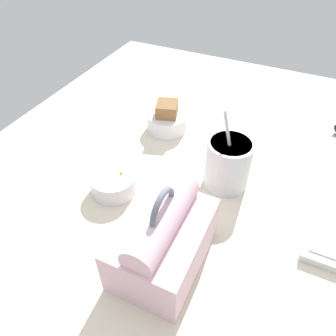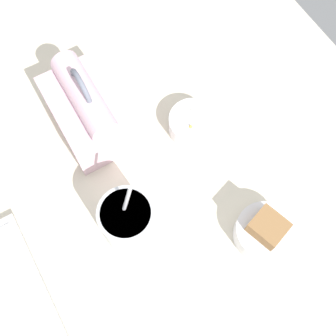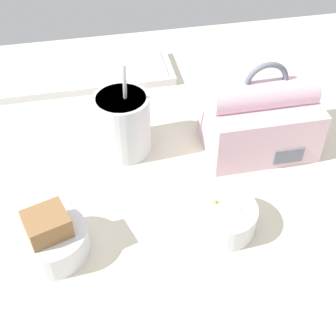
{
  "view_description": "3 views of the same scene",
  "coord_description": "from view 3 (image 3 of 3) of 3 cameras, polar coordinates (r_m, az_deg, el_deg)",
  "views": [
    {
      "loc": [
        53.3,
        20.87,
        57.25
      ],
      "look_at": [
        3.29,
        -2.59,
        7.0
      ],
      "focal_mm": 35.0,
      "sensor_mm": 36.0,
      "label": 1
    },
    {
      "loc": [
        -24.63,
        13.61,
        84.88
      ],
      "look_at": [
        3.29,
        -2.59,
        7.0
      ],
      "focal_mm": 45.0,
      "sensor_mm": 36.0,
      "label": 2
    },
    {
      "loc": [
        -8.05,
        -58.84,
        62.52
      ],
      "look_at": [
        3.29,
        -2.59,
        7.0
      ],
      "focal_mm": 50.0,
      "sensor_mm": 36.0,
      "label": 3
    }
  ],
  "objects": [
    {
      "name": "desk_surface",
      "position": [
        0.86,
        -2.51,
        -2.01
      ],
      "size": [
        140.0,
        110.0,
        2.0
      ],
      "color": "beige",
      "rests_on": "ground"
    },
    {
      "name": "keyboard",
      "position": [
        1.12,
        -10.4,
        11.08
      ],
      "size": [
        41.62,
        13.79,
        2.1
      ],
      "color": "silver",
      "rests_on": "desk_surface"
    },
    {
      "name": "lunch_bag",
      "position": [
        0.89,
        11.15,
        5.9
      ],
      "size": [
        20.21,
        14.29,
        18.61
      ],
      "color": "beige",
      "rests_on": "desk_surface"
    },
    {
      "name": "soup_cup",
      "position": [
        0.88,
        -5.51,
        5.48
      ],
      "size": [
        10.31,
        10.31,
        20.04
      ],
      "color": "silver",
      "rests_on": "desk_surface"
    },
    {
      "name": "bento_bowl_sandwich",
      "position": [
        0.74,
        -14.07,
        -8.33
      ],
      "size": [
        11.33,
        11.33,
        8.46
      ],
      "color": "silver",
      "rests_on": "desk_surface"
    },
    {
      "name": "bento_bowl_snacks",
      "position": [
        0.76,
        6.85,
        -5.93
      ],
      "size": [
        10.45,
        10.45,
        5.51
      ],
      "color": "silver",
      "rests_on": "desk_surface"
    }
  ]
}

